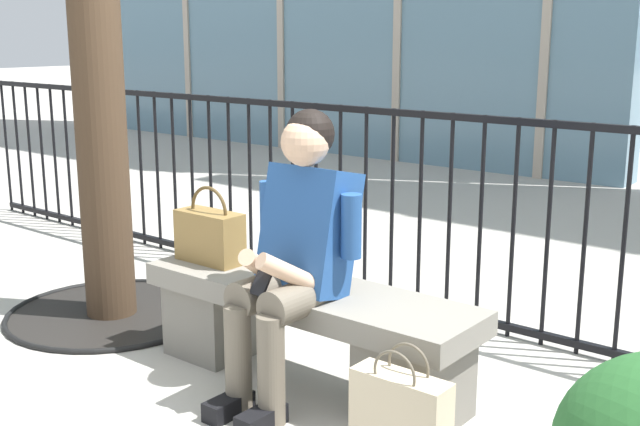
% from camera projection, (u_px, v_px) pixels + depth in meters
% --- Properties ---
extents(ground_plane, '(60.00, 60.00, 0.00)m').
position_uv_depth(ground_plane, '(306.00, 382.00, 3.53)').
color(ground_plane, '#B2ADA3').
extents(stone_bench, '(1.60, 0.44, 0.45)m').
position_uv_depth(stone_bench, '(306.00, 324.00, 3.47)').
color(stone_bench, gray).
rests_on(stone_bench, ground).
extents(seated_person_with_phone, '(0.52, 0.66, 1.21)m').
position_uv_depth(seated_person_with_phone, '(295.00, 248.00, 3.26)').
color(seated_person_with_phone, '#6B6051').
rests_on(seated_person_with_phone, ground).
extents(handbag_on_bench, '(0.34, 0.15, 0.36)m').
position_uv_depth(handbag_on_bench, '(210.00, 235.00, 3.75)').
color(handbag_on_bench, olive).
rests_on(handbag_on_bench, stone_bench).
extents(shopping_bag, '(0.36, 0.12, 0.47)m').
position_uv_depth(shopping_bag, '(400.00, 422.00, 2.77)').
color(shopping_bag, beige).
rests_on(shopping_bag, ground).
extents(plaza_railing, '(8.48, 0.04, 1.11)m').
position_uv_depth(plaza_railing, '(434.00, 216.00, 4.22)').
color(plaza_railing, black).
rests_on(plaza_railing, ground).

